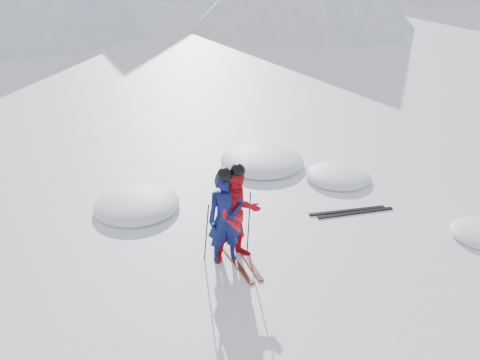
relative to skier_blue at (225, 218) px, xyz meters
name	(u,v)px	position (x,y,z in m)	size (l,w,h in m)	color
ground	(334,218)	(2.65, 0.32, -0.87)	(160.00, 160.00, 0.00)	white
skier_blue	(225,218)	(0.00, 0.00, 0.00)	(0.63, 0.41, 1.73)	#0D144E
skier_red	(238,215)	(0.24, -0.02, 0.01)	(0.86, 0.67, 1.76)	red
pole_blue_left	(206,233)	(-0.30, 0.15, -0.29)	(0.02, 0.02, 1.15)	black
pole_blue_right	(232,223)	(0.25, 0.25, -0.29)	(0.02, 0.02, 1.15)	black
pole_red_left	(217,227)	(-0.06, 0.23, -0.28)	(0.02, 0.02, 1.17)	black
pole_red_right	(249,222)	(0.54, 0.13, -0.28)	(0.02, 0.02, 1.17)	black
ski_worn_left	(232,258)	(0.12, -0.02, -0.85)	(0.09, 1.70, 0.03)	black
ski_worn_right	(244,254)	(0.36, -0.02, -0.85)	(0.09, 1.70, 0.03)	black
ski_loose_a	(347,211)	(3.07, 0.43, -0.85)	(0.09, 1.70, 0.03)	black
ski_loose_b	(355,213)	(3.17, 0.28, -0.85)	(0.09, 1.70, 0.03)	black
snow_lumps	(257,183)	(1.98, 2.49, -0.87)	(7.22, 6.57, 0.47)	white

